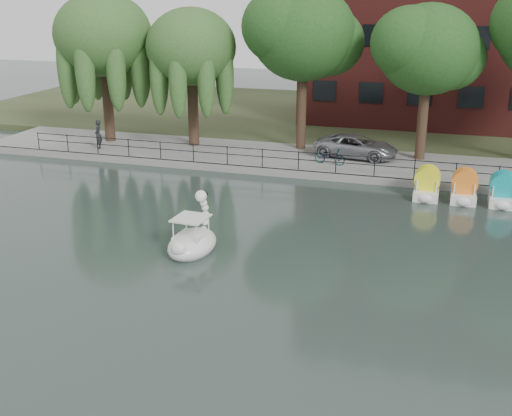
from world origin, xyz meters
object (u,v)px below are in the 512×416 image
at_px(bicycle, 330,155).
at_px(minivan, 356,145).
at_px(swan_boat, 193,239).
at_px(pedestrian, 98,132).

bearing_deg(bicycle, minivan, -20.71).
bearing_deg(bicycle, swan_boat, 177.50).
relative_size(pedestrian, swan_boat, 0.73).
relative_size(minivan, pedestrian, 2.68).
bearing_deg(bicycle, pedestrian, 101.91).
bearing_deg(pedestrian, bicycle, 62.20).
height_order(bicycle, swan_boat, swan_boat).
relative_size(bicycle, swan_boat, 0.63).
distance_m(minivan, pedestrian, 15.27).
distance_m(minivan, swan_boat, 15.21).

